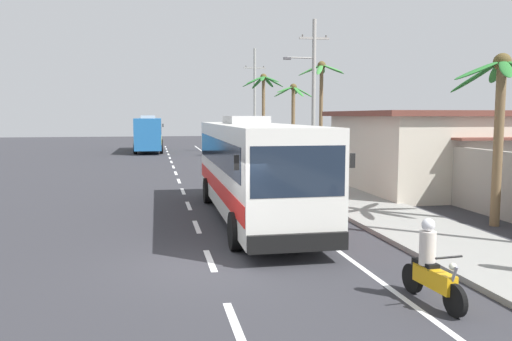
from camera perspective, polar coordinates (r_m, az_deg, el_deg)
name	(u,v)px	position (r m, az deg, el deg)	size (l,w,h in m)	color
ground_plane	(211,263)	(13.07, -4.94, -10.06)	(160.00, 160.00, 0.00)	#303035
sidewalk_kerb	(335,193)	(24.17, 8.66, -2.47)	(3.20, 90.00, 0.14)	gray
lane_markings	(222,184)	(27.73, -3.73, -1.46)	(3.64, 71.00, 0.01)	white
boundary_wall	(377,160)	(29.15, 13.07, 1.10)	(0.24, 60.00, 2.38)	#9E998E
coach_bus_foreground	(253,165)	(18.23, -0.38, 0.55)	(3.01, 12.08, 3.60)	silver
coach_bus_far_lane	(149,133)	(53.36, -11.64, 4.06)	(2.97, 10.75, 3.62)	#2366A8
motorcycle_beside_bus	(431,269)	(10.77, 18.60, -10.20)	(0.56, 1.96, 1.64)	black
pedestrian_near_kerb	(280,155)	(33.47, 2.61, 1.66)	(0.36, 0.36, 1.76)	navy
utility_pole_mid	(313,93)	(32.46, 6.22, 8.43)	(2.84, 0.24, 9.42)	#9E9E99
utility_pole_far	(255,99)	(50.76, -0.14, 7.80)	(2.14, 0.24, 10.00)	#9E9E99
palm_nearest	(321,88)	(35.83, 7.16, 8.90)	(3.21, 3.09, 7.25)	brown
palm_second	(500,102)	(18.61, 25.14, 6.79)	(3.60, 3.39, 5.60)	brown
palm_third	(293,106)	(43.16, 4.09, 7.03)	(3.30, 3.35, 6.21)	brown
palm_fourth	(263,95)	(45.17, 0.80, 8.27)	(3.72, 3.73, 7.19)	brown
roadside_building	(502,150)	(28.56, 25.28, 2.07)	(15.87, 8.97, 3.83)	beige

